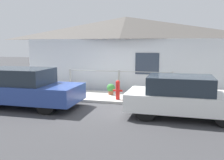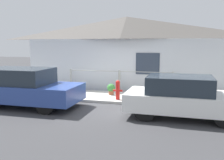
{
  "view_description": "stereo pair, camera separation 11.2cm",
  "coord_description": "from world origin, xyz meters",
  "px_view_note": "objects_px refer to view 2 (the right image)",
  "views": [
    {
      "loc": [
        2.36,
        -9.22,
        2.33
      ],
      "look_at": [
        0.06,
        0.3,
        0.9
      ],
      "focal_mm": 40.0,
      "sensor_mm": 36.0,
      "label": 1
    },
    {
      "loc": [
        2.47,
        -9.19,
        2.33
      ],
      "look_at": [
        0.06,
        0.3,
        0.9
      ],
      "focal_mm": 40.0,
      "sensor_mm": 36.0,
      "label": 2
    }
  ],
  "objects_px": {
    "fire_hydrant": "(118,89)",
    "potted_plant_near_hydrant": "(111,89)",
    "car_right": "(183,97)",
    "car_left": "(22,87)"
  },
  "relations": [
    {
      "from": "fire_hydrant",
      "to": "potted_plant_near_hydrant",
      "type": "distance_m",
      "value": 1.02
    },
    {
      "from": "car_right",
      "to": "fire_hydrant",
      "type": "bearing_deg",
      "value": 149.85
    },
    {
      "from": "fire_hydrant",
      "to": "potted_plant_near_hydrant",
      "type": "xyz_separation_m",
      "value": [
        -0.5,
        0.88,
        -0.14
      ]
    },
    {
      "from": "car_right",
      "to": "potted_plant_near_hydrant",
      "type": "xyz_separation_m",
      "value": [
        -2.96,
        2.42,
        -0.29
      ]
    },
    {
      "from": "car_right",
      "to": "potted_plant_near_hydrant",
      "type": "height_order",
      "value": "car_right"
    },
    {
      "from": "car_left",
      "to": "car_right",
      "type": "relative_size",
      "value": 1.16
    },
    {
      "from": "fire_hydrant",
      "to": "potted_plant_near_hydrant",
      "type": "height_order",
      "value": "fire_hydrant"
    },
    {
      "from": "car_left",
      "to": "fire_hydrant",
      "type": "height_order",
      "value": "car_left"
    },
    {
      "from": "fire_hydrant",
      "to": "potted_plant_near_hydrant",
      "type": "bearing_deg",
      "value": 119.6
    },
    {
      "from": "car_right",
      "to": "potted_plant_near_hydrant",
      "type": "distance_m",
      "value": 3.84
    }
  ]
}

